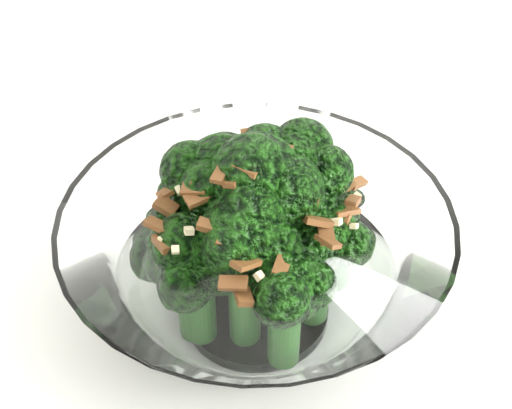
# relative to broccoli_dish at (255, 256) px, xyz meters

# --- Properties ---
(broccoli_dish) EXTENTS (0.22, 0.22, 0.13)m
(broccoli_dish) POSITION_rel_broccoli_dish_xyz_m (0.00, 0.00, 0.00)
(broccoli_dish) COLOR white
(broccoli_dish) RESTS_ON table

